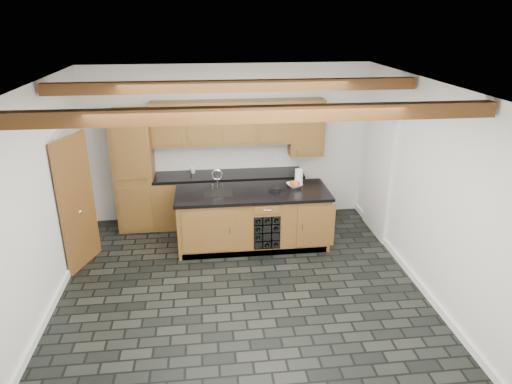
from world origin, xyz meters
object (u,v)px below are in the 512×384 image
(island, at_px, (253,218))
(kitchen_scale, at_px, (275,189))
(fruit_bowl, at_px, (295,185))
(paper_towel, at_px, (299,177))

(island, relative_size, kitchen_scale, 12.89)
(kitchen_scale, relative_size, fruit_bowl, 0.77)
(island, height_order, kitchen_scale, kitchen_scale)
(island, xyz_separation_m, paper_towel, (0.79, 0.24, 0.60))
(island, relative_size, fruit_bowl, 9.97)
(island, bearing_deg, kitchen_scale, -0.78)
(island, height_order, paper_towel, paper_towel)
(kitchen_scale, height_order, fruit_bowl, fruit_bowl)
(island, xyz_separation_m, fruit_bowl, (0.70, 0.14, 0.50))
(island, bearing_deg, fruit_bowl, 11.07)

